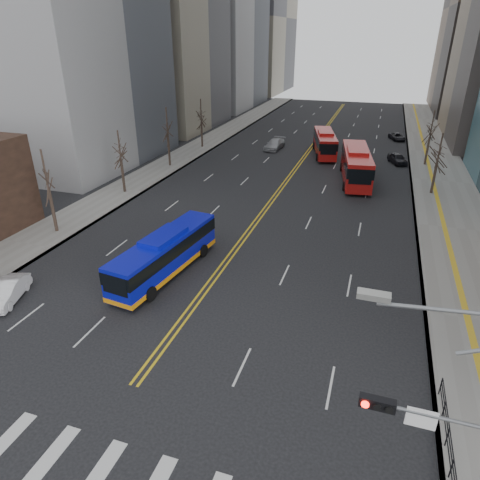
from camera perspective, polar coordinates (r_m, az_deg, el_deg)
name	(u,v)px	position (r m, az deg, el deg)	size (l,w,h in m)	color
ground	(67,475)	(20.47, -22.07, -27.04)	(220.00, 220.00, 0.00)	black
sidewalk_right	(441,181)	(56.23, 25.28, 7.10)	(7.00, 130.00, 0.15)	gray
sidewalk_left	(180,158)	(61.70, -8.04, 10.79)	(5.00, 130.00, 0.15)	gray
crosswalk	(67,475)	(20.47, -22.08, -27.03)	(26.70, 4.00, 0.01)	silver
centerline	(309,151)	(66.16, 9.17, 11.67)	(0.55, 100.00, 0.01)	gold
signal_mast	(471,442)	(15.56, 28.47, -22.59)	(5.37, 0.37, 9.39)	gray
pedestrian_railing	(448,434)	(21.22, 25.99, -22.24)	(0.06, 6.06, 1.02)	black
street_trees	(213,145)	(47.59, -3.56, 12.51)	(35.20, 47.20, 7.60)	#32251F
blue_bus	(165,253)	(30.96, -9.96, -1.73)	(3.64, 10.86, 3.14)	#0C12B7
red_bus_near	(356,163)	(52.62, 15.23, 9.87)	(4.57, 12.49, 3.84)	#AD1412
red_bus_far	(325,142)	(63.84, 11.24, 12.75)	(4.85, 10.98, 3.41)	#AD1412
car_white	(7,292)	(31.74, -28.59, -6.08)	(1.40, 4.03, 1.33)	silver
car_dark_mid	(398,159)	(62.13, 20.26, 10.15)	(1.60, 3.99, 1.36)	black
car_silver	(275,144)	(66.39, 4.64, 12.62)	(2.10, 5.16, 1.50)	#A0A1A6
car_dark_far	(397,137)	(76.74, 20.21, 12.80)	(1.81, 3.92, 1.09)	black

